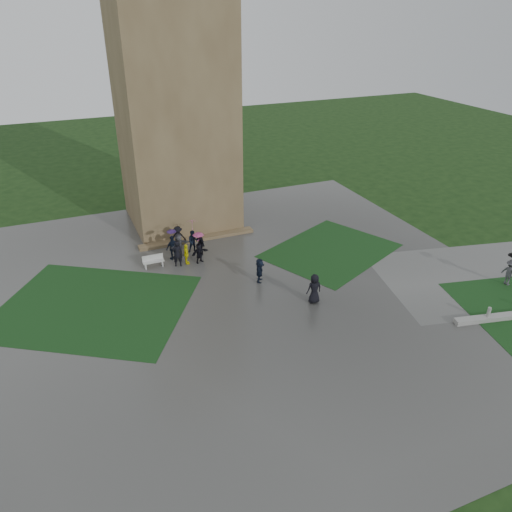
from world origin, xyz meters
name	(u,v)px	position (x,y,z in m)	size (l,w,h in m)	color
ground	(249,310)	(0.00, 0.00, 0.00)	(120.00, 120.00, 0.00)	black
plaza	(237,294)	(0.00, 2.00, 0.01)	(34.00, 34.00, 0.02)	#373735
lawn_inset_left	(94,306)	(-8.50, 4.00, 0.03)	(11.00, 9.00, 0.01)	black
lawn_inset_right	(330,251)	(8.50, 5.00, 0.03)	(9.00, 7.00, 0.01)	black
tower	(174,110)	(0.00, 15.00, 9.00)	(8.00, 8.00, 18.00)	brown
tower_plinth	(197,238)	(0.00, 10.60, 0.13)	(9.00, 0.80, 0.22)	brown
bench	(153,261)	(-4.04, 7.60, 0.45)	(1.45, 0.47, 0.84)	#B7B7B2
visitor_cluster	(185,243)	(-1.60, 8.19, 1.14)	(2.98, 3.41, 2.54)	black
pedestrian_mid	(260,270)	(1.93, 2.92, 0.84)	(1.52, 0.55, 1.64)	black
pedestrian_near	(314,289)	(3.98, -0.70, 0.97)	(0.93, 0.63, 1.90)	black
pedestrian_path	(511,269)	(16.60, -3.67, 1.15)	(0.74, 1.22, 2.29)	#404045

